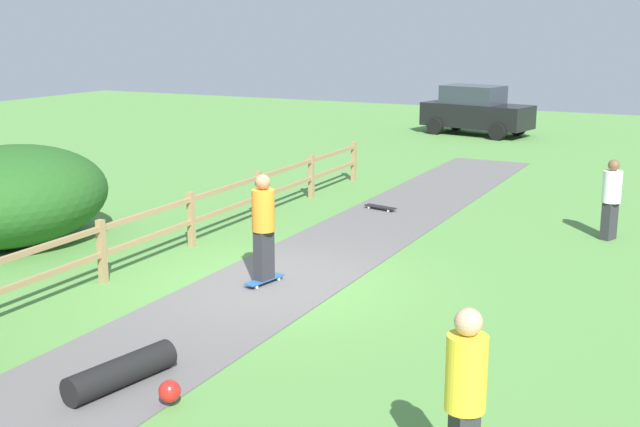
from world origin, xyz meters
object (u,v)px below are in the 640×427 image
Objects in this scene: bush_large at (12,195)px; skateboard_loose at (380,207)px; skater_riding at (263,223)px; skater_fallen at (125,373)px; bystander_white at (611,196)px; bystander_yellow at (465,393)px; parked_car_black at (476,110)px.

bush_large is 4.94× the size of skateboard_loose.
skater_fallen is at bearing -82.69° from skater_riding.
skater_riding is 6.13m from skateboard_loose.
bush_large is 12.00m from bystander_white.
bystander_white is 0.89× the size of bystander_yellow.
skateboard_loose is (-0.94, 10.26, -0.11)m from skater_fallen.
parked_car_black reaches higher than skateboard_loose.
skater_fallen is 0.34× the size of parked_car_black.
parked_car_black is at bearing 115.95° from bystander_white.
skater_riding is 20.14m from parked_car_black.
skater_fallen is (0.54, -4.22, -0.87)m from skater_riding.
bystander_yellow reaches higher than bystander_white.
skateboard_loose is at bearing 95.22° from skater_fallen.
parked_car_black reaches higher than skater_fallen.
skateboard_loose is at bearing 116.28° from bystander_yellow.
bystander_yellow is at bearing -74.04° from parked_car_black.
skater_riding is 1.13× the size of bystander_white.
skateboard_loose is 11.87m from bystander_yellow.
skater_fallen is 10.83m from bystander_white.
parked_car_black reaches higher than bystander_white.
bystander_yellow is at bearing -89.56° from bystander_white.
bush_large is 2.66× the size of skater_fallen.
bush_large reaches higher than bystander_white.
bystander_white is (5.16, -0.31, 0.82)m from skateboard_loose.
bystander_white is at bearing 50.24° from skater_riding.
skater_riding is at bearing -0.51° from bush_large.
bystander_yellow is at bearing -63.72° from skateboard_loose.
bystander_white is at bearing 90.44° from bystander_yellow.
skater_fallen is 10.30m from skateboard_loose.
bystander_yellow is at bearing -4.74° from skater_fallen.
bystander_yellow is at bearing -43.34° from skater_riding.
skater_riding reaches higher than bystander_yellow.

